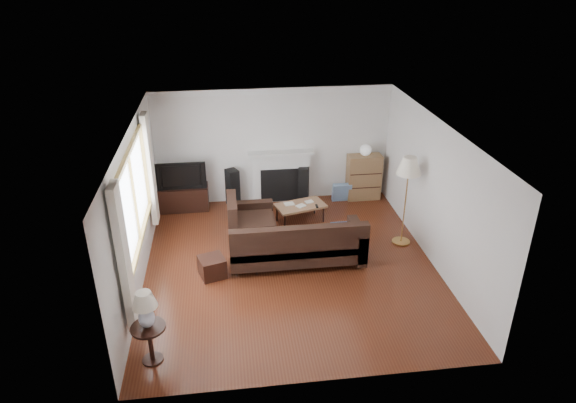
{
  "coord_description": "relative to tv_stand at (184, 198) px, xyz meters",
  "views": [
    {
      "loc": [
        -1.02,
        -7.57,
        4.95
      ],
      "look_at": [
        0.0,
        0.3,
        1.1
      ],
      "focal_mm": 32.0,
      "sensor_mm": 36.0,
      "label": 1
    }
  ],
  "objects": [
    {
      "name": "room",
      "position": [
        1.95,
        -2.49,
        0.99
      ],
      "size": [
        5.1,
        5.6,
        2.54
      ],
      "color": "#532212",
      "rests_on": "ground"
    },
    {
      "name": "sectional_sofa",
      "position": [
        2.08,
        -2.38,
        0.15
      ],
      "size": [
        2.54,
        1.86,
        0.82
      ],
      "primitive_type": "cube",
      "color": "black",
      "rests_on": "ground"
    },
    {
      "name": "floor_lamp",
      "position": [
        4.15,
        -1.98,
        0.61
      ],
      "size": [
        0.56,
        0.56,
        1.73
      ],
      "primitive_type": "cube",
      "rotation": [
        0.0,
        0.0,
        -0.3
      ],
      "color": "#B5803E",
      "rests_on": "ground"
    },
    {
      "name": "globe_lamp",
      "position": [
        3.93,
        0.04,
        0.88
      ],
      "size": [
        0.25,
        0.25,
        0.25
      ],
      "primitive_type": "sphere",
      "color": "white",
      "rests_on": "bookshelf"
    },
    {
      "name": "footstool",
      "position": [
        0.6,
        -2.64,
        -0.08
      ],
      "size": [
        0.51,
        0.51,
        0.35
      ],
      "primitive_type": "cube",
      "rotation": [
        0.0,
        0.0,
        0.3
      ],
      "color": "black",
      "rests_on": "ground"
    },
    {
      "name": "curtain_far",
      "position": [
        -0.45,
        -1.17,
        1.14
      ],
      "size": [
        0.1,
        0.35,
        2.1
      ],
      "primitive_type": "cube",
      "color": "white",
      "rests_on": "room"
    },
    {
      "name": "window",
      "position": [
        -0.5,
        -2.69,
        1.29
      ],
      "size": [
        0.12,
        2.74,
        1.54
      ],
      "primitive_type": "cube",
      "color": "olive",
      "rests_on": "room"
    },
    {
      "name": "bookshelf",
      "position": [
        3.93,
        0.04,
        0.25
      ],
      "size": [
        0.73,
        0.35,
        1.01
      ],
      "primitive_type": "cube",
      "color": "olive",
      "rests_on": "ground"
    },
    {
      "name": "speaker_right",
      "position": [
        2.59,
        0.06,
        0.14
      ],
      "size": [
        0.29,
        0.32,
        0.8
      ],
      "primitive_type": "cube",
      "rotation": [
        0.0,
        0.0,
        -0.29
      ],
      "color": "black",
      "rests_on": "ground"
    },
    {
      "name": "side_table",
      "position": [
        -0.2,
        -4.58,
        0.03
      ],
      "size": [
        0.46,
        0.46,
        0.57
      ],
      "primitive_type": "cube",
      "color": "black",
      "rests_on": "ground"
    },
    {
      "name": "television",
      "position": [
        0.0,
        0.0,
        0.55
      ],
      "size": [
        1.02,
        0.13,
        0.59
      ],
      "primitive_type": "imported",
      "color": "black",
      "rests_on": "tv_stand"
    },
    {
      "name": "coffee_table",
      "position": [
        2.37,
        -0.89,
        -0.07
      ],
      "size": [
        1.09,
        0.78,
        0.38
      ],
      "primitive_type": "cube",
      "rotation": [
        0.0,
        0.0,
        0.28
      ],
      "color": "#926646",
      "rests_on": "ground"
    },
    {
      "name": "table_lamp",
      "position": [
        -0.2,
        -4.58,
        0.58
      ],
      "size": [
        0.33,
        0.33,
        0.53
      ],
      "primitive_type": "cube",
      "color": "silver",
      "rests_on": "side_table"
    },
    {
      "name": "curtain_near",
      "position": [
        -0.45,
        -4.21,
        1.14
      ],
      "size": [
        0.1,
        0.35,
        2.1
      ],
      "primitive_type": "cube",
      "color": "white",
      "rests_on": "room"
    },
    {
      "name": "fireplace",
      "position": [
        2.1,
        0.15,
        0.32
      ],
      "size": [
        1.4,
        0.26,
        1.15
      ],
      "primitive_type": "cube",
      "color": "white",
      "rests_on": "room"
    },
    {
      "name": "speaker_left",
      "position": [
        1.04,
        0.06,
        0.15
      ],
      "size": [
        0.32,
        0.34,
        0.82
      ],
      "primitive_type": "cube",
      "rotation": [
        0.0,
        0.0,
        0.43
      ],
      "color": "black",
      "rests_on": "ground"
    },
    {
      "name": "tv_stand",
      "position": [
        0.0,
        0.0,
        0.0
      ],
      "size": [
        1.03,
        0.46,
        0.52
      ],
      "primitive_type": "cube",
      "color": "black",
      "rests_on": "ground"
    }
  ]
}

